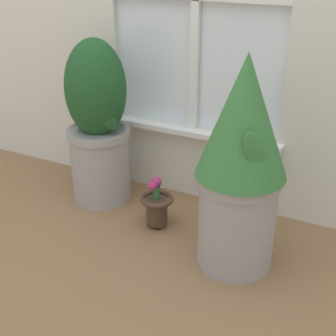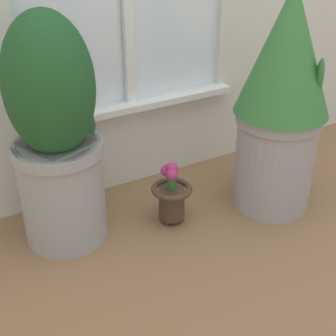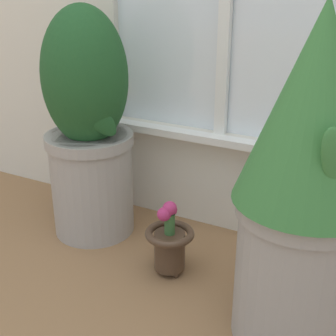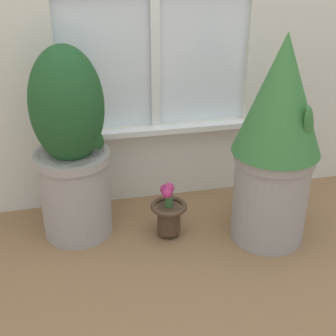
# 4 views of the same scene
# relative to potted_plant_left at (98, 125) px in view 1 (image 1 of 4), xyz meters

# --- Properties ---
(ground_plane) EXTENTS (10.00, 10.00, 0.00)m
(ground_plane) POSITION_rel_potted_plant_left_xyz_m (0.36, -0.39, -0.37)
(ground_plane) COLOR olive
(potted_plant_left) EXTENTS (0.29, 0.29, 0.75)m
(potted_plant_left) POSITION_rel_potted_plant_left_xyz_m (0.00, 0.00, 0.00)
(potted_plant_left) COLOR #9E9993
(potted_plant_left) RESTS_ON ground_plane
(potted_plant_right) EXTENTS (0.32, 0.32, 0.80)m
(potted_plant_right) POSITION_rel_potted_plant_left_xyz_m (0.73, -0.19, 0.05)
(potted_plant_right) COLOR #9E9993
(potted_plant_right) RESTS_ON ground_plane
(flower_vase) EXTENTS (0.14, 0.14, 0.23)m
(flower_vase) POSITION_rel_potted_plant_left_xyz_m (0.35, -0.10, -0.26)
(flower_vase) COLOR #473323
(flower_vase) RESTS_ON ground_plane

